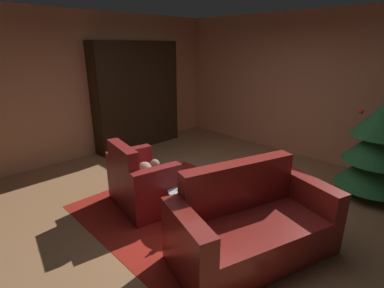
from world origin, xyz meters
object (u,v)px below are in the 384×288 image
at_px(coffee_table, 194,191).
at_px(decorated_tree, 377,149).
at_px(bottle_on_table, 193,188).
at_px(book_stack_on_table, 189,186).
at_px(bookshelf_unit, 142,97).
at_px(armchair_red, 141,184).
at_px(couch_red, 251,226).

height_order(coffee_table, decorated_tree, decorated_tree).
distance_m(coffee_table, bottle_on_table, 0.23).
distance_m(book_stack_on_table, decorated_tree, 2.74).
bearing_deg(coffee_table, bookshelf_unit, 156.12).
xyz_separation_m(coffee_table, bottle_on_table, (0.12, -0.14, 0.14)).
bearing_deg(bottle_on_table, armchair_red, -168.28).
xyz_separation_m(bottle_on_table, decorated_tree, (1.30, 2.40, 0.23)).
height_order(bookshelf_unit, book_stack_on_table, bookshelf_unit).
bearing_deg(bottle_on_table, coffee_table, 131.94).
distance_m(bookshelf_unit, coffee_table, 3.21).
relative_size(bookshelf_unit, coffee_table, 3.35).
bearing_deg(armchair_red, book_stack_on_table, 22.15).
bearing_deg(armchair_red, coffee_table, 23.37).
bearing_deg(couch_red, armchair_red, -171.10).
xyz_separation_m(couch_red, bottle_on_table, (-0.79, -0.08, 0.18)).
height_order(couch_red, coffee_table, couch_red).
bearing_deg(bookshelf_unit, armchair_red, -36.30).
bearing_deg(couch_red, book_stack_on_table, 178.94).
relative_size(armchair_red, coffee_table, 1.65).
relative_size(bookshelf_unit, bottle_on_table, 8.76).
bearing_deg(decorated_tree, coffee_table, -122.11).
bearing_deg(decorated_tree, book_stack_on_table, -122.50).
bearing_deg(bottle_on_table, decorated_tree, 61.57).
bearing_deg(armchair_red, bookshelf_unit, 143.70).
bearing_deg(couch_red, bottle_on_table, -174.12).
bearing_deg(decorated_tree, couch_red, -102.30).
distance_m(couch_red, coffee_table, 0.92).
xyz_separation_m(bookshelf_unit, armchair_red, (2.14, -1.57, -0.75)).
distance_m(bottle_on_table, decorated_tree, 2.73).
bearing_deg(book_stack_on_table, armchair_red, -157.85).
height_order(armchair_red, coffee_table, armchair_red).
height_order(book_stack_on_table, bottle_on_table, bottle_on_table).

